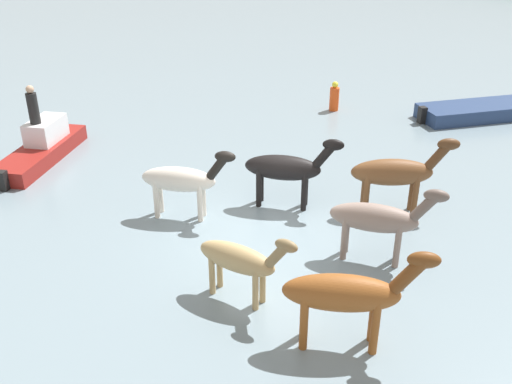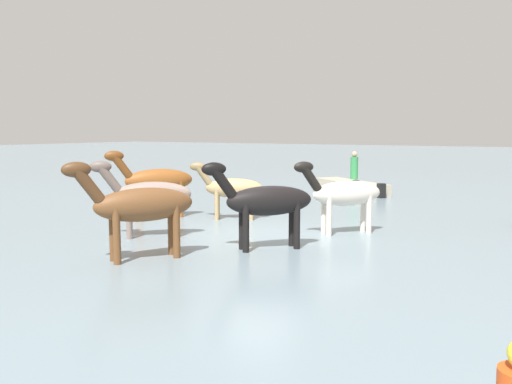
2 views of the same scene
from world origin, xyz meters
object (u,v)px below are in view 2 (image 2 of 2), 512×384
(horse_gray_outer, at_px, (156,181))
(horse_chestnut_trailing, at_px, (266,201))
(boat_launch_far, at_px, (351,188))
(person_helmsman_aft, at_px, (354,166))
(horse_dun_straggler, at_px, (344,194))
(horse_dark_mare, at_px, (232,188))
(horse_mid_herd, at_px, (140,205))
(horse_pinto_flank, at_px, (149,195))

(horse_gray_outer, bearing_deg, horse_chestnut_trailing, 103.98)
(boat_launch_far, height_order, person_helmsman_aft, person_helmsman_aft)
(horse_chestnut_trailing, distance_m, horse_dun_straggler, 2.69)
(horse_dark_mare, height_order, boat_launch_far, horse_dark_mare)
(horse_mid_herd, bearing_deg, person_helmsman_aft, -146.28)
(horse_dark_mare, distance_m, horse_gray_outer, 2.34)
(horse_chestnut_trailing, height_order, horse_dun_straggler, horse_chestnut_trailing)
(horse_gray_outer, distance_m, horse_dun_straggler, 5.89)
(horse_dark_mare, xyz_separation_m, horse_dun_straggler, (-3.73, 0.43, 0.10))
(horse_pinto_flank, xyz_separation_m, person_helmsman_aft, (-0.97, -11.71, 0.07))
(horse_gray_outer, distance_m, person_helmsman_aft, 9.77)
(horse_dun_straggler, xyz_separation_m, person_helmsman_aft, (3.05, -8.86, 0.08))
(person_helmsman_aft, bearing_deg, horse_dun_straggler, 108.98)
(horse_pinto_flank, relative_size, horse_dun_straggler, 0.99)
(horse_dark_mare, xyz_separation_m, horse_mid_herd, (-1.18, 5.17, 0.20))
(horse_dark_mare, bearing_deg, horse_gray_outer, -5.21)
(horse_gray_outer, xyz_separation_m, horse_dun_straggler, (-5.86, -0.49, -0.09))
(horse_chestnut_trailing, distance_m, horse_mid_herd, 2.77)
(horse_chestnut_trailing, height_order, horse_dark_mare, horse_chestnut_trailing)
(horse_dun_straggler, height_order, boat_launch_far, horse_dun_straggler)
(horse_dark_mare, bearing_deg, horse_chestnut_trailing, 105.38)
(boat_launch_far, relative_size, person_helmsman_aft, 3.39)
(horse_chestnut_trailing, relative_size, horse_dun_straggler, 1.03)
(horse_gray_outer, relative_size, person_helmsman_aft, 1.99)
(horse_pinto_flank, relative_size, horse_mid_herd, 0.84)
(horse_dun_straggler, bearing_deg, horse_chestnut_trailing, 22.71)
(horse_pinto_flank, height_order, horse_dun_straggler, horse_pinto_flank)
(person_helmsman_aft, bearing_deg, horse_gray_outer, 73.25)
(horse_dark_mare, bearing_deg, horse_dun_straggler, 144.71)
(horse_pinto_flank, relative_size, horse_gray_outer, 0.87)
(horse_gray_outer, relative_size, horse_dun_straggler, 1.14)
(horse_mid_herd, distance_m, person_helmsman_aft, 13.60)
(horse_chestnut_trailing, distance_m, horse_pinto_flank, 3.20)
(horse_mid_herd, bearing_deg, horse_dark_mare, -135.55)
(horse_pinto_flank, bearing_deg, horse_dark_mare, -138.05)
(horse_chestnut_trailing, xyz_separation_m, horse_dark_mare, (2.89, -3.00, -0.15))
(person_helmsman_aft, bearing_deg, horse_mid_herd, 92.10)
(horse_chestnut_trailing, height_order, boat_launch_far, horse_chestnut_trailing)
(horse_pinto_flank, height_order, person_helmsman_aft, horse_pinto_flank)
(horse_chestnut_trailing, relative_size, horse_gray_outer, 0.91)
(horse_gray_outer, bearing_deg, horse_pinto_flank, 74.45)
(horse_mid_herd, bearing_deg, horse_pinto_flank, -110.50)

